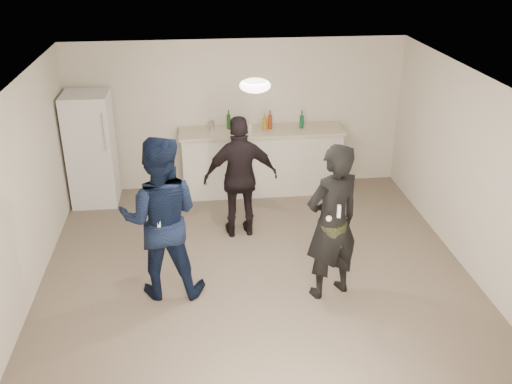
{
  "coord_description": "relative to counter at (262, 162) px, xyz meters",
  "views": [
    {
      "loc": [
        -0.7,
        -6.07,
        4.11
      ],
      "look_at": [
        0.0,
        0.2,
        1.15
      ],
      "focal_mm": 40.0,
      "sensor_mm": 36.0,
      "label": 1
    }
  ],
  "objects": [
    {
      "name": "floor",
      "position": [
        -0.37,
        -2.67,
        -0.53
      ],
      "size": [
        6.0,
        6.0,
        0.0
      ],
      "primitive_type": "plane",
      "color": "#6B5B4C",
      "rests_on": "ground"
    },
    {
      "name": "ceiling",
      "position": [
        -0.37,
        -2.67,
        1.98
      ],
      "size": [
        6.0,
        6.0,
        0.0
      ],
      "primitive_type": "plane",
      "rotation": [
        3.14,
        0.0,
        0.0
      ],
      "color": "silver",
      "rests_on": "wall_back"
    },
    {
      "name": "wall_back",
      "position": [
        -0.37,
        0.33,
        0.72
      ],
      "size": [
        6.0,
        0.0,
        6.0
      ],
      "primitive_type": "plane",
      "rotation": [
        1.57,
        0.0,
        0.0
      ],
      "color": "beige",
      "rests_on": "floor"
    },
    {
      "name": "wall_front",
      "position": [
        -0.37,
        -5.67,
        0.72
      ],
      "size": [
        6.0,
        0.0,
        6.0
      ],
      "primitive_type": "plane",
      "rotation": [
        -1.57,
        0.0,
        0.0
      ],
      "color": "beige",
      "rests_on": "floor"
    },
    {
      "name": "wall_left",
      "position": [
        -3.12,
        -2.67,
        0.72
      ],
      "size": [
        0.0,
        6.0,
        6.0
      ],
      "primitive_type": "plane",
      "rotation": [
        1.57,
        0.0,
        1.57
      ],
      "color": "beige",
      "rests_on": "floor"
    },
    {
      "name": "wall_right",
      "position": [
        2.38,
        -2.67,
        0.72
      ],
      "size": [
        0.0,
        6.0,
        6.0
      ],
      "primitive_type": "plane",
      "rotation": [
        1.57,
        0.0,
        -1.57
      ],
      "color": "beige",
      "rests_on": "floor"
    },
    {
      "name": "counter",
      "position": [
        0.0,
        0.0,
        0.0
      ],
      "size": [
        2.6,
        0.56,
        1.05
      ],
      "primitive_type": "cube",
      "color": "beige",
      "rests_on": "floor"
    },
    {
      "name": "counter_top",
      "position": [
        0.0,
        0.0,
        0.55
      ],
      "size": [
        2.68,
        0.64,
        0.04
      ],
      "primitive_type": "cube",
      "color": "beige",
      "rests_on": "counter"
    },
    {
      "name": "fridge",
      "position": [
        -2.72,
        -0.07,
        0.38
      ],
      "size": [
        0.7,
        0.7,
        1.8
      ],
      "primitive_type": "cube",
      "color": "white",
      "rests_on": "floor"
    },
    {
      "name": "fridge_handle",
      "position": [
        -2.44,
        -0.44,
        0.78
      ],
      "size": [
        0.02,
        0.02,
        0.6
      ],
      "primitive_type": "cylinder",
      "color": "silver",
      "rests_on": "fridge"
    },
    {
      "name": "ceiling_dome",
      "position": [
        -0.37,
        -2.37,
        1.93
      ],
      "size": [
        0.36,
        0.36,
        0.16
      ],
      "primitive_type": "ellipsoid",
      "color": "white",
      "rests_on": "ceiling"
    },
    {
      "name": "shaker",
      "position": [
        -0.8,
        0.07,
        0.65
      ],
      "size": [
        0.08,
        0.08,
        0.17
      ],
      "primitive_type": "cylinder",
      "color": "#BABABF",
      "rests_on": "counter_top"
    },
    {
      "name": "man",
      "position": [
        -1.52,
        -2.76,
        0.48
      ],
      "size": [
        1.04,
        0.84,
        2.01
      ],
      "primitive_type": "imported",
      "rotation": [
        0.0,
        0.0,
        3.06
      ],
      "color": "#102044",
      "rests_on": "floor"
    },
    {
      "name": "woman",
      "position": [
        0.46,
        -3.03,
        0.45
      ],
      "size": [
        0.83,
        0.7,
        1.95
      ],
      "primitive_type": "imported",
      "rotation": [
        0.0,
        0.0,
        3.52
      ],
      "color": "black",
      "rests_on": "floor"
    },
    {
      "name": "camo_shorts",
      "position": [
        0.46,
        -3.03,
        0.32
      ],
      "size": [
        0.34,
        0.34,
        0.28
      ],
      "primitive_type": "cylinder",
      "color": "#353B1B",
      "rests_on": "woman"
    },
    {
      "name": "spectator",
      "position": [
        -0.47,
        -1.43,
        0.37
      ],
      "size": [
        1.07,
        0.51,
        1.79
      ],
      "primitive_type": "imported",
      "rotation": [
        0.0,
        0.0,
        3.21
      ],
      "color": "black",
      "rests_on": "floor"
    },
    {
      "name": "remote_man",
      "position": [
        -1.52,
        -3.04,
        0.53
      ],
      "size": [
        0.04,
        0.04,
        0.15
      ],
      "primitive_type": "cube",
      "color": "white",
      "rests_on": "man"
    },
    {
      "name": "nunchuk_man",
      "position": [
        -1.4,
        -3.01,
        0.45
      ],
      "size": [
        0.07,
        0.07,
        0.07
      ],
      "primitive_type": "sphere",
      "color": "white",
      "rests_on": "man"
    },
    {
      "name": "remote_woman",
      "position": [
        0.46,
        -3.28,
        0.72
      ],
      "size": [
        0.04,
        0.04,
        0.15
      ],
      "primitive_type": "cube",
      "color": "white",
      "rests_on": "woman"
    },
    {
      "name": "nunchuk_woman",
      "position": [
        0.36,
        -3.25,
        0.62
      ],
      "size": [
        0.07,
        0.07,
        0.07
      ],
      "primitive_type": "sphere",
      "color": "white",
      "rests_on": "woman"
    },
    {
      "name": "bottle_cluster",
      "position": [
        0.06,
        0.02,
        0.67
      ],
      "size": [
        1.26,
        0.36,
        0.24
      ],
      "color": "olive",
      "rests_on": "counter_top"
    }
  ]
}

